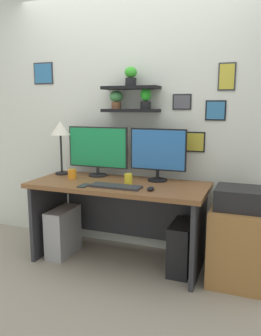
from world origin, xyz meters
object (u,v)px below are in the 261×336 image
monitor_left (98,149)px  monitor_right (158,153)px  keyboard (116,186)px  desk_lamp (60,131)px  computer_tower_right (182,247)px  drawer_cabinet (237,245)px  printer (240,198)px  coffee_mug (72,174)px  pen_cup (128,179)px  computer_tower_left (63,232)px  cell_phone (84,186)px  desk (121,204)px  computer_mouse (151,189)px

monitor_left → monitor_right: size_ratio=1.18×
keyboard → desk_lamp: 0.91m
monitor_right → computer_tower_right: 0.87m
keyboard → drawer_cabinet: 1.11m
drawer_cabinet → printer: 0.40m
coffee_mug → computer_tower_right: bearing=0.3°
pen_cup → computer_tower_left: 0.89m
monitor_right → cell_phone: size_ratio=3.74×
desk → monitor_left: 0.59m
monitor_right → cell_phone: 0.73m
printer → desk_lamp: bearing=175.3°
pen_cup → monitor_left: bearing=148.5°
desk → drawer_cabinet: size_ratio=2.57×
monitor_left → coffee_mug: bearing=-130.7°
desk → keyboard: bearing=-77.7°
computer_mouse → pen_cup: 0.28m
cell_phone → computer_tower_left: 0.65m
coffee_mug → computer_tower_left: coffee_mug is taller
pen_cup → keyboard: bearing=-116.6°
desk → keyboard: 0.32m
coffee_mug → computer_tower_left: bearing=-143.8°
cell_phone → keyboard: bearing=8.8°
desk_lamp → computer_tower_left: desk_lamp is taller
pen_cup → drawer_cabinet: bearing=3.5°
monitor_right → computer_tower_right: size_ratio=1.19×
computer_tower_left → computer_mouse: bearing=-7.3°
monitor_right → coffee_mug: 0.84m
desk_lamp → computer_mouse: bearing=-17.3°
cell_phone → coffee_mug: bearing=135.9°
monitor_left → keyboard: size_ratio=1.40×
monitor_left → desk_lamp: bearing=-171.3°
computer_mouse → cell_phone: bearing=-174.7°
desk → monitor_left: bearing=151.9°
printer → desk: bearing=178.0°
pen_cup → computer_tower_right: (0.48, 0.06, -0.58)m
computer_mouse → drawer_cabinet: 0.85m
monitor_right → desk: bearing=-151.9°
monitor_right → desk_lamp: bearing=-176.7°
keyboard → computer_tower_left: keyboard is taller
pen_cup → monitor_right: bearing=53.3°
computer_mouse → monitor_left: bearing=150.0°
keyboard → computer_mouse: bearing=0.9°
cell_phone → drawer_cabinet: size_ratio=0.23×
monitor_left → computer_tower_right: bearing=-12.4°
monitor_left → keyboard: bearing=-47.5°
coffee_mug → printer: size_ratio=0.24×
pen_cup → computer_tower_left: (-0.68, -0.01, -0.57)m
desk → computer_mouse: (0.36, -0.22, 0.23)m
printer → computer_tower_left: 1.68m
monitor_right → printer: (0.74, -0.20, -0.31)m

